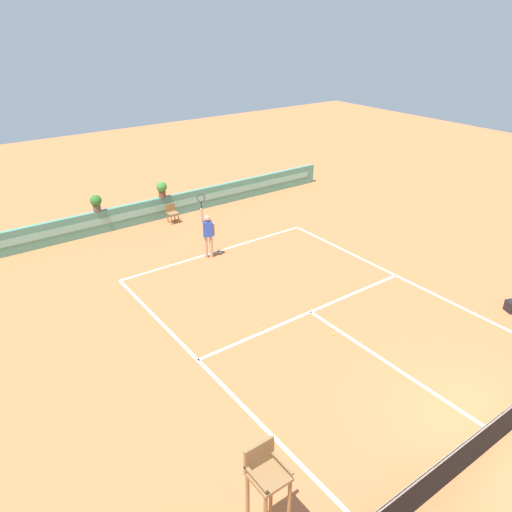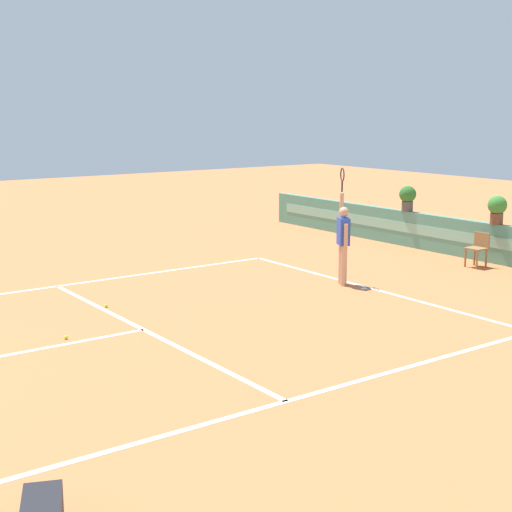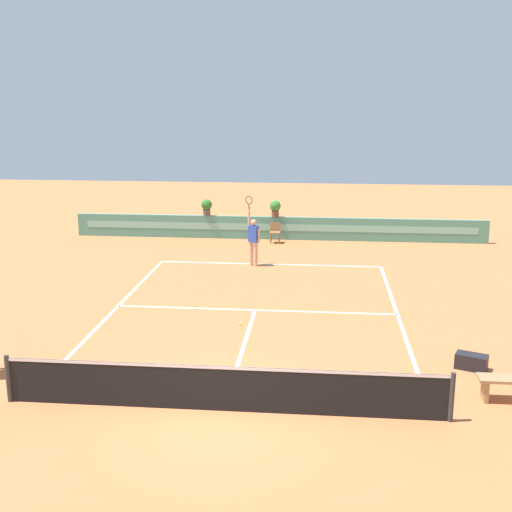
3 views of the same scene
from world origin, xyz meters
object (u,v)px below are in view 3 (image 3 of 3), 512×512
object	(u,v)px
tennis_player	(253,238)
potted_plant_centre	(275,207)
tennis_ball_mid_court	(240,324)
potted_plant_left	(207,206)
gear_bag	(471,362)
ball_kid_chair	(275,232)
tennis_ball_near_baseline	(195,306)

from	to	relation	value
tennis_player	potted_plant_centre	world-z (taller)	tennis_player
tennis_player	potted_plant_centre	size ratio (longest dim) A/B	3.57
tennis_ball_mid_court	potted_plant_centre	bearing A→B (deg)	89.19
potted_plant_left	gear_bag	bearing A→B (deg)	-58.35
ball_kid_chair	gear_bag	distance (m)	14.13
gear_bag	potted_plant_centre	bearing A→B (deg)	111.65
potted_plant_centre	tennis_ball_mid_court	bearing A→B (deg)	-90.81
ball_kid_chair	tennis_ball_mid_court	distance (m)	10.60
gear_bag	potted_plant_centre	size ratio (longest dim) A/B	0.97
gear_bag	tennis_ball_near_baseline	size ratio (longest dim) A/B	10.29
potted_plant_left	tennis_ball_mid_court	bearing A→B (deg)	-75.80
ball_kid_chair	potted_plant_centre	bearing A→B (deg)	94.13
gear_bag	tennis_ball_near_baseline	bearing A→B (deg)	151.41
potted_plant_centre	potted_plant_left	world-z (taller)	same
tennis_player	potted_plant_left	size ratio (longest dim) A/B	3.57
ball_kid_chair	potted_plant_centre	world-z (taller)	potted_plant_centre
tennis_player	tennis_ball_mid_court	world-z (taller)	tennis_player
gear_bag	tennis_ball_mid_court	size ratio (longest dim) A/B	10.29
ball_kid_chair	tennis_ball_near_baseline	distance (m)	9.32
ball_kid_chair	potted_plant_left	distance (m)	3.30
tennis_ball_near_baseline	potted_plant_centre	size ratio (longest dim) A/B	0.09
tennis_ball_near_baseline	potted_plant_centre	bearing A→B (deg)	80.19
ball_kid_chair	potted_plant_left	world-z (taller)	potted_plant_left
tennis_player	potted_plant_left	distance (m)	5.40
gear_bag	potted_plant_left	xyz separation A→B (m)	(-8.49, 13.78, 1.23)
potted_plant_centre	potted_plant_left	bearing A→B (deg)	180.00
tennis_ball_near_baseline	ball_kid_chair	bearing A→B (deg)	79.10
ball_kid_chair	tennis_player	xyz separation A→B (m)	(-0.52, -4.02, 0.57)
tennis_ball_near_baseline	tennis_ball_mid_court	distance (m)	2.12
gear_bag	tennis_player	bearing A→B (deg)	123.32
gear_bag	tennis_ball_near_baseline	distance (m)	8.18
tennis_ball_near_baseline	potted_plant_centre	xyz separation A→B (m)	(1.71, 9.87, 1.38)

